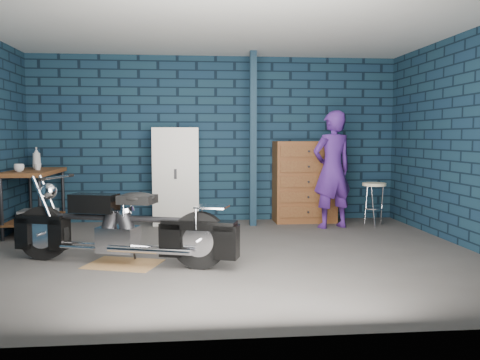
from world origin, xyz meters
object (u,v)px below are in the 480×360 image
object	(u,v)px
storage_bin	(39,220)
tool_chest	(305,182)
shop_stool	(374,204)
person	(332,170)
workbench	(35,201)
motorcycle	(123,221)
locker	(176,176)

from	to	relation	value
storage_bin	tool_chest	size ratio (longest dim) A/B	0.39
tool_chest	shop_stool	bearing A→B (deg)	-24.05
person	tool_chest	bearing A→B (deg)	-79.77
workbench	motorcycle	size ratio (longest dim) A/B	0.64
workbench	person	distance (m)	4.43
workbench	person	size ratio (longest dim) A/B	0.79
motorcycle	tool_chest	world-z (taller)	tool_chest
storage_bin	locker	distance (m)	2.14
workbench	motorcycle	xyz separation A→B (m)	(1.52, -2.04, 0.03)
storage_bin	shop_stool	bearing A→B (deg)	-0.11
storage_bin	locker	world-z (taller)	locker
motorcycle	storage_bin	world-z (taller)	motorcycle
workbench	person	bearing A→B (deg)	-0.78
storage_bin	tool_chest	distance (m)	4.15
motorcycle	locker	size ratio (longest dim) A/B	1.42
storage_bin	tool_chest	bearing A→B (deg)	6.13
workbench	shop_stool	world-z (taller)	workbench
storage_bin	shop_stool	xyz separation A→B (m)	(5.10, -0.01, 0.18)
person	workbench	bearing A→B (deg)	-17.06
locker	motorcycle	bearing A→B (deg)	-101.15
tool_chest	person	bearing A→B (deg)	-63.48
locker	tool_chest	bearing A→B (deg)	0.00
tool_chest	locker	bearing A→B (deg)	180.00
motorcycle	workbench	bearing A→B (deg)	144.93
motorcycle	locker	world-z (taller)	locker
tool_chest	shop_stool	world-z (taller)	tool_chest
shop_stool	locker	bearing A→B (deg)	171.73
workbench	locker	size ratio (longest dim) A/B	0.91
workbench	locker	bearing A→B (deg)	14.60
motorcycle	locker	bearing A→B (deg)	97.06
motorcycle	person	size ratio (longest dim) A/B	1.22
motorcycle	shop_stool	size ratio (longest dim) A/B	3.26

